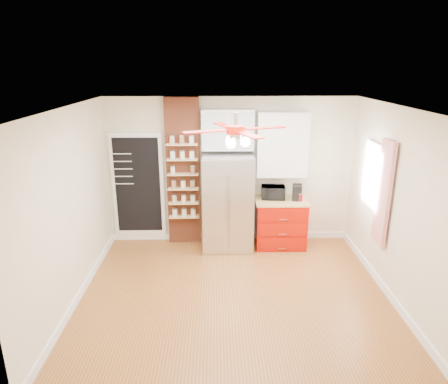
{
  "coord_description": "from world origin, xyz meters",
  "views": [
    {
      "loc": [
        -0.25,
        -5.11,
        3.23
      ],
      "look_at": [
        -0.13,
        0.9,
        1.3
      ],
      "focal_mm": 32.0,
      "sensor_mm": 36.0,
      "label": 1
    }
  ],
  "objects_px": {
    "ceiling_fan": "(236,130)",
    "canister_left": "(300,197)",
    "red_cabinet": "(280,223)",
    "pantry_jar_oats": "(173,170)",
    "fridge": "(228,202)",
    "coffee_maker": "(297,192)",
    "toaster_oven": "(273,192)"
  },
  "relations": [
    {
      "from": "red_cabinet",
      "to": "pantry_jar_oats",
      "type": "xyz_separation_m",
      "value": [
        -1.94,
        0.08,
        0.98
      ]
    },
    {
      "from": "toaster_oven",
      "to": "pantry_jar_oats",
      "type": "relative_size",
      "value": 3.28
    },
    {
      "from": "pantry_jar_oats",
      "to": "toaster_oven",
      "type": "bearing_deg",
      "value": -0.33
    },
    {
      "from": "coffee_maker",
      "to": "canister_left",
      "type": "height_order",
      "value": "coffee_maker"
    },
    {
      "from": "ceiling_fan",
      "to": "pantry_jar_oats",
      "type": "distance_m",
      "value": 2.26
    },
    {
      "from": "red_cabinet",
      "to": "coffee_maker",
      "type": "bearing_deg",
      "value": -1.98
    },
    {
      "from": "fridge",
      "to": "ceiling_fan",
      "type": "distance_m",
      "value": 2.25
    },
    {
      "from": "ceiling_fan",
      "to": "red_cabinet",
      "type": "bearing_deg",
      "value": 61.29
    },
    {
      "from": "canister_left",
      "to": "pantry_jar_oats",
      "type": "distance_m",
      "value": 2.31
    },
    {
      "from": "ceiling_fan",
      "to": "canister_left",
      "type": "relative_size",
      "value": 10.48
    },
    {
      "from": "pantry_jar_oats",
      "to": "red_cabinet",
      "type": "bearing_deg",
      "value": -2.22
    },
    {
      "from": "toaster_oven",
      "to": "pantry_jar_oats",
      "type": "xyz_separation_m",
      "value": [
        -1.8,
        0.01,
        0.42
      ]
    },
    {
      "from": "fridge",
      "to": "coffee_maker",
      "type": "relative_size",
      "value": 6.28
    },
    {
      "from": "ceiling_fan",
      "to": "pantry_jar_oats",
      "type": "height_order",
      "value": "ceiling_fan"
    },
    {
      "from": "fridge",
      "to": "red_cabinet",
      "type": "distance_m",
      "value": 1.06
    },
    {
      "from": "fridge",
      "to": "canister_left",
      "type": "relative_size",
      "value": 13.1
    },
    {
      "from": "ceiling_fan",
      "to": "coffee_maker",
      "type": "xyz_separation_m",
      "value": [
        1.19,
        1.67,
        -1.38
      ]
    },
    {
      "from": "toaster_oven",
      "to": "canister_left",
      "type": "bearing_deg",
      "value": -12.94
    },
    {
      "from": "ceiling_fan",
      "to": "canister_left",
      "type": "height_order",
      "value": "ceiling_fan"
    },
    {
      "from": "canister_left",
      "to": "pantry_jar_oats",
      "type": "height_order",
      "value": "pantry_jar_oats"
    },
    {
      "from": "pantry_jar_oats",
      "to": "fridge",
      "type": "bearing_deg",
      "value": -7.33
    },
    {
      "from": "ceiling_fan",
      "to": "canister_left",
      "type": "xyz_separation_m",
      "value": [
        1.24,
        1.6,
        -1.46
      ]
    },
    {
      "from": "red_cabinet",
      "to": "canister_left",
      "type": "xyz_separation_m",
      "value": [
        0.32,
        -0.08,
        0.51
      ]
    },
    {
      "from": "fridge",
      "to": "coffee_maker",
      "type": "height_order",
      "value": "fridge"
    },
    {
      "from": "toaster_oven",
      "to": "coffee_maker",
      "type": "height_order",
      "value": "coffee_maker"
    },
    {
      "from": "fridge",
      "to": "canister_left",
      "type": "distance_m",
      "value": 1.29
    },
    {
      "from": "ceiling_fan",
      "to": "toaster_oven",
      "type": "xyz_separation_m",
      "value": [
        0.77,
        1.75,
        -1.41
      ]
    },
    {
      "from": "ceiling_fan",
      "to": "canister_left",
      "type": "distance_m",
      "value": 2.49
    },
    {
      "from": "ceiling_fan",
      "to": "toaster_oven",
      "type": "height_order",
      "value": "ceiling_fan"
    },
    {
      "from": "toaster_oven",
      "to": "canister_left",
      "type": "height_order",
      "value": "toaster_oven"
    },
    {
      "from": "canister_left",
      "to": "pantry_jar_oats",
      "type": "bearing_deg",
      "value": 176.11
    },
    {
      "from": "red_cabinet",
      "to": "toaster_oven",
      "type": "distance_m",
      "value": 0.59
    }
  ]
}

